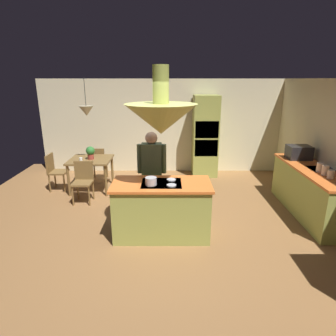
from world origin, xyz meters
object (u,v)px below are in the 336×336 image
Objects in this scene: potted_plant_on_table at (91,152)px; canister_tea at (321,167)px; kitchen_island at (162,209)px; chair_by_back_wall at (98,162)px; person_at_island at (152,170)px; canister_sugar at (326,170)px; chair_facing_island at (83,179)px; cup_on_table at (81,160)px; cooking_pot_on_cooktop at (151,181)px; chair_at_corner at (55,169)px; microwave_on_counter at (299,152)px; dining_table at (91,163)px; canister_flour at (331,174)px; oven_tower at (206,136)px.

canister_tea is at bearing -18.26° from potted_plant_on_table.
chair_by_back_wall is (-1.70, 2.77, 0.03)m from kitchen_island.
canister_tea reaches higher than kitchen_island.
person_at_island is 9.66× the size of canister_tea.
person_at_island is at bearing 175.19° from canister_sugar.
chair_facing_island is 9.67× the size of cup_on_table.
chair_at_corner is at bearing 137.04° from cooking_pot_on_cooktop.
chair_by_back_wall is at bearing 152.47° from canister_sugar.
microwave_on_counter reaches higher than chair_at_corner.
canister_sugar is at bearing -90.00° from microwave_on_counter.
person_at_island is at bearing -164.81° from microwave_on_counter.
canister_sugar is at bearing -20.30° from potted_plant_on_table.
chair_by_back_wall is at bearing 125.58° from person_at_island.
kitchen_island is 3.31m from chair_at_corner.
chair_facing_island is at bearing 134.72° from cooking_pot_on_cooktop.
kitchen_island is 8.91× the size of cooking_pot_on_cooktop.
canister_sugar is at bearing -17.34° from cup_on_table.
dining_table is 4.80m from canister_tea.
canister_tea is at bearing -10.44° from chair_facing_island.
chair_by_back_wall is 4.83× the size of cooking_pot_on_cooktop.
dining_table is 4.92m from canister_flour.
kitchen_island is at bearing -175.40° from canister_flour.
chair_by_back_wall is 5.06m from canister_tea.
person_at_island reaches higher than chair_at_corner.
cooking_pot_on_cooktop is (1.54, -2.90, 0.51)m from chair_by_back_wall.
chair_facing_island reaches higher than dining_table.
oven_tower reaches higher than chair_facing_island.
microwave_on_counter is 2.56× the size of cooking_pot_on_cooktop.
microwave_on_counter is (0.00, 1.26, 0.07)m from canister_flour.
oven_tower is at bearing -72.63° from chair_at_corner.
chair_facing_island is 1.09m from chair_at_corner.
oven_tower is 11.92× the size of cooking_pot_on_cooktop.
potted_plant_on_table is (0.02, 0.65, 0.42)m from chair_facing_island.
person_at_island reaches higher than dining_table.
canister_sugar is 0.96× the size of cooking_pot_on_cooktop.
microwave_on_counter is (5.39, -0.61, 0.57)m from chair_at_corner.
cooking_pot_on_cooktop is at bearing -173.19° from canister_flour.
canister_tea is (1.74, -2.65, -0.06)m from oven_tower.
person_at_island is 1.89× the size of chair_at_corner.
person_at_island is 3.03m from canister_tea.
potted_plant_on_table is (-1.49, 1.42, -0.01)m from person_at_island.
oven_tower reaches higher than cooking_pot_on_cooktop.
dining_table is 2.07× the size of microwave_on_counter.
chair_by_back_wall is at bearing 154.29° from canister_tea.
kitchen_island is 2.22m from chair_facing_island.
canister_sugar is (2.84, 0.41, 0.55)m from kitchen_island.
kitchen_island is at bearing -108.74° from oven_tower.
kitchen_island is at bearing 121.50° from chair_by_back_wall.
oven_tower is 2.47m from microwave_on_counter.
potted_plant_on_table reaches higher than kitchen_island.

